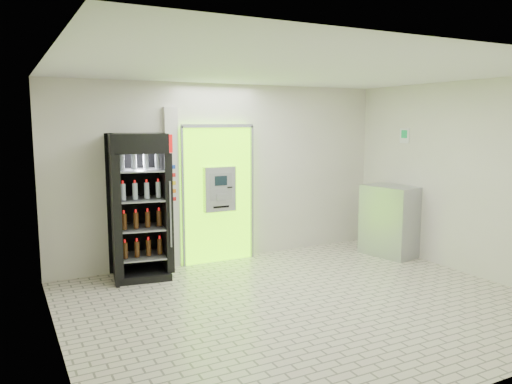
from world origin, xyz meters
TOP-DOWN VIEW (x-y plane):
  - ground at (0.00, 0.00)m, footprint 6.00×6.00m
  - room_shell at (0.00, 0.00)m, footprint 6.00×6.00m
  - atm_assembly at (-0.20, 2.41)m, footprint 1.30×0.24m
  - pillar at (-0.98, 2.45)m, footprint 0.22×0.11m
  - beverage_cooler at (-1.60, 2.13)m, footprint 0.93×0.87m
  - steel_cabinet at (2.68, 1.34)m, footprint 0.81×1.04m
  - exit_sign at (2.99, 1.40)m, footprint 0.02×0.22m

SIDE VIEW (x-z plane):
  - ground at x=0.00m, z-range 0.00..0.00m
  - steel_cabinet at x=2.68m, z-range 0.00..1.25m
  - beverage_cooler at x=-1.60m, z-range -0.04..2.15m
  - atm_assembly at x=-0.20m, z-range 0.01..2.34m
  - pillar at x=-0.98m, z-range 0.00..2.60m
  - room_shell at x=0.00m, z-range -1.16..4.84m
  - exit_sign at x=2.99m, z-range 1.99..2.25m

